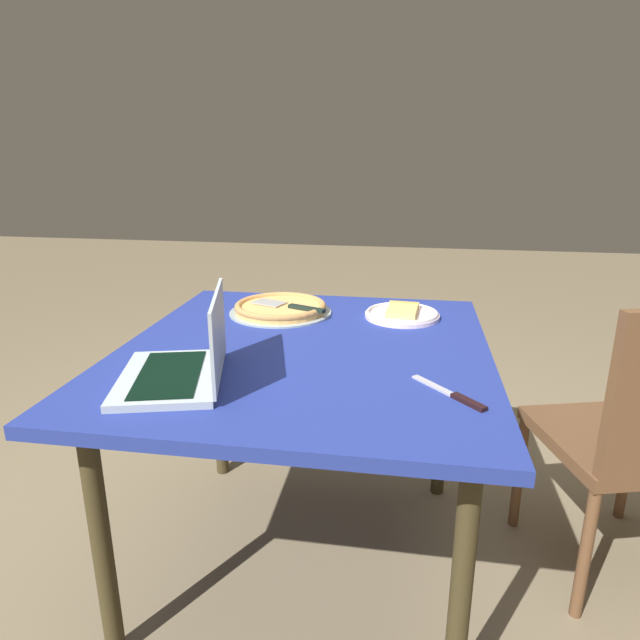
{
  "coord_description": "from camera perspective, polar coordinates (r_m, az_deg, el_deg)",
  "views": [
    {
      "loc": [
        -1.47,
        -0.28,
        1.28
      ],
      "look_at": [
        0.05,
        -0.03,
        0.8
      ],
      "focal_mm": 30.99,
      "sensor_mm": 36.0,
      "label": 1
    }
  ],
  "objects": [
    {
      "name": "dining_table",
      "position": [
        1.62,
        -1.52,
        -5.07
      ],
      "size": [
        1.14,
        1.04,
        0.73
      ],
      "color": "navy",
      "rests_on": "ground_plane"
    },
    {
      "name": "pizza_tray",
      "position": [
        1.9,
        -4.09,
        1.26
      ],
      "size": [
        0.35,
        0.35,
        0.04
      ],
      "color": "#95A9AE",
      "rests_on": "dining_table"
    },
    {
      "name": "laptop",
      "position": [
        1.38,
        -13.83,
        -4.44
      ],
      "size": [
        0.38,
        0.32,
        0.22
      ],
      "color": "#ACB9C0",
      "rests_on": "dining_table"
    },
    {
      "name": "table_knife",
      "position": [
        1.31,
        13.74,
        -7.59
      ],
      "size": [
        0.18,
        0.16,
        0.01
      ],
      "color": "#B4B4C4",
      "rests_on": "dining_table"
    },
    {
      "name": "pizza_plate",
      "position": [
        1.87,
        8.48,
        0.67
      ],
      "size": [
        0.25,
        0.25,
        0.04
      ],
      "color": "white",
      "rests_on": "dining_table"
    },
    {
      "name": "ground_plane",
      "position": [
        1.97,
        -1.36,
        -23.17
      ],
      "size": [
        12.0,
        12.0,
        0.0
      ],
      "primitive_type": "plane",
      "color": "#817156"
    }
  ]
}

